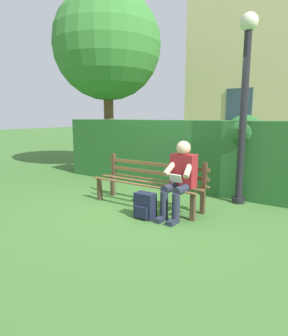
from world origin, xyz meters
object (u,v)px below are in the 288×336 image
Objects in this scene: tree at (106,49)px; lamp_post at (245,94)px; person_seated at (180,177)px; backpack at (145,206)px; park_bench at (150,182)px.

lamp_post is at bearing 161.41° from tree.
person_seated is 0.23× the size of tree.
backpack is (-3.49, 3.09, -3.25)m from tree.
tree is 5.69m from backpack.
tree is at bearing -38.21° from park_bench.
park_bench reaches higher than backpack.
person_seated reaches higher than backpack.
park_bench is at bearing -62.96° from backpack.
park_bench is at bearing 141.79° from tree.
tree reaches higher than backpack.
park_bench is 1.75× the size of person_seated.
park_bench is at bearing -14.59° from person_seated.
person_seated is 0.37× the size of lamp_post.
lamp_post is at bearing -120.55° from backpack.
park_bench is 2.20m from lamp_post.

